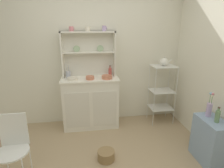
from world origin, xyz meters
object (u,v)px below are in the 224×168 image
Objects in this scene: porcelain_teapot at (164,62)px; cup_rose_0 at (71,29)px; utensil_jar at (68,75)px; flower_vase at (209,108)px; floor_basket at (106,155)px; bowl_mixing_large at (73,79)px; hutch_shelf_unit at (89,51)px; oil_bottle at (217,116)px; wire_chair at (13,144)px; bakers_rack at (162,88)px; side_shelf_blue at (210,141)px; jam_bottle at (110,72)px; hutch_cabinet at (91,102)px.

cup_rose_0 is at bearing 174.44° from porcelain_teapot.
flower_vase is (1.90, -1.16, -0.23)m from utensil_jar.
floor_basket is at bearing 175.91° from flower_vase.
hutch_shelf_unit is at bearing 39.48° from bowl_mixing_large.
oil_bottle is at bearing -32.92° from bowl_mixing_large.
wire_chair is 2.52× the size of flower_vase.
flower_vase is at bearing -78.49° from bakers_rack.
floor_basket is at bearing 170.96° from side_shelf_blue.
cup_rose_0 reaches higher than porcelain_teapot.
side_shelf_blue is 2.65× the size of porcelain_teapot.
jam_bottle is at bearing 132.10° from side_shelf_blue.
jam_bottle is at bearing 172.91° from porcelain_teapot.
flower_vase is (0.00, 0.12, 0.43)m from side_shelf_blue.
cup_rose_0 reaches higher than oil_bottle.
hutch_cabinet is 1.29m from cup_rose_0.
oil_bottle is (0.21, -1.22, 0.03)m from bakers_rack.
bowl_mixing_large is (-0.02, -0.20, -0.79)m from cup_rose_0.
jam_bottle is at bearing -3.25° from cup_rose_0.
cup_rose_0 is at bearing 143.62° from side_shelf_blue.
bakers_rack is at bearing 36.58° from wire_chair.
flower_vase is at bearing -78.41° from porcelain_teapot.
hutch_cabinet is 0.91× the size of bakers_rack.
floor_basket is 1.53m from flower_vase.
flower_vase reaches higher than side_shelf_blue.
hutch_cabinet is 1.07× the size of hutch_shelf_unit.
porcelain_teapot is (1.32, -0.20, -0.19)m from hutch_shelf_unit.
porcelain_teapot is 1.13× the size of oil_bottle.
side_shelf_blue is 7.34× the size of cup_rose_0.
bowl_mixing_large reaches higher than side_shelf_blue.
porcelain_teapot is (1.68, -0.11, 0.20)m from utensil_jar.
oil_bottle is at bearing -42.76° from hutch_shelf_unit.
floor_basket is 2.81× the size of cup_rose_0.
oil_bottle is (1.90, -1.33, -0.27)m from utensil_jar.
flower_vase is (1.53, -1.08, 0.27)m from hutch_cabinet.
hutch_shelf_unit is 2.07m from flower_vase.
bakers_rack is at bearing 101.51° from flower_vase.
hutch_shelf_unit is 0.85× the size of bakers_rack.
utensil_jar is at bearing 145.96° from side_shelf_blue.
oil_bottle is (1.53, -1.41, -0.65)m from hutch_shelf_unit.
side_shelf_blue is 1.82× the size of flower_vase.
floor_basket is at bearing -63.79° from utensil_jar.
bakers_rack is at bearing 100.31° from side_shelf_blue.
hutch_cabinet reaches higher than side_shelf_blue.
utensil_jar reaches higher than bakers_rack.
bowl_mixing_large is at bearing -165.74° from hutch_cabinet.
bakers_rack is 5.33× the size of oil_bottle.
hutch_cabinet is at bearing 178.61° from bakers_rack.
flower_vase is (1.82, -1.01, -0.19)m from bowl_mixing_large.
bowl_mixing_large is at bearing 148.16° from side_shelf_blue.
flower_vase is at bearing -31.46° from utensil_jar.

